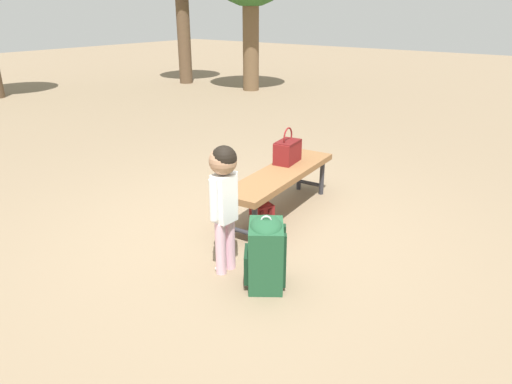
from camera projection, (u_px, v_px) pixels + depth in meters
The scene contains 6 objects.
ground_plane at pixel (241, 236), 4.19m from camera, with size 40.00×40.00×0.00m, color #7F6B51.
park_bench at pixel (280, 177), 4.51m from camera, with size 1.63×0.54×0.45m.
handbag at pixel (288, 151), 4.71m from camera, with size 0.34×0.23×0.37m.
child_standing at pixel (224, 190), 3.40m from camera, with size 0.28×0.21×1.02m.
backpack_large at pixel (266, 251), 3.36m from camera, with size 0.42×0.40×0.57m.
backpack_small at pixel (262, 217), 4.20m from camera, with size 0.23×0.21×0.32m.
Camera 1 is at (2.90, 2.36, 1.94)m, focal length 32.35 mm.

